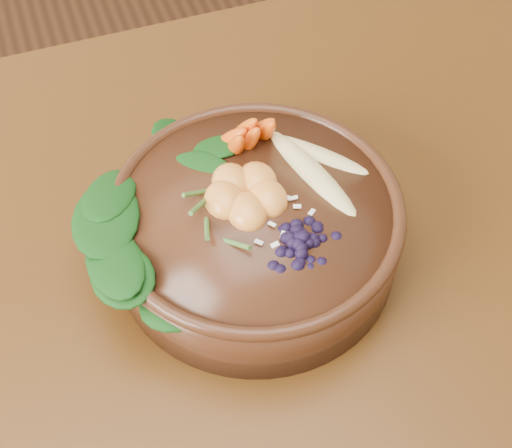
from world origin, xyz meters
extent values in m
cylinder|color=#331C0C|center=(0.72, 0.37, 0.35)|extent=(0.07, 0.07, 0.71)
cube|color=#4D2C0E|center=(0.00, 0.00, 0.73)|extent=(1.60, 0.90, 0.04)
cylinder|color=#3E2112|center=(0.20, 0.09, 0.78)|extent=(0.33, 0.33, 0.07)
ellipsoid|color=#E0CC84|center=(0.28, 0.13, 0.83)|extent=(0.10, 0.12, 0.02)
ellipsoid|color=#E0CC84|center=(0.26, 0.11, 0.83)|extent=(0.06, 0.13, 0.02)
camera|label=1|loc=(0.07, -0.27, 1.29)|focal=50.00mm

